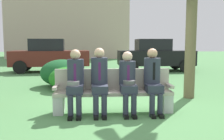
# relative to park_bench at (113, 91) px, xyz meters

# --- Properties ---
(ground_plane) EXTENTS (80.00, 80.00, 0.00)m
(ground_plane) POSITION_rel_park_bench_xyz_m (0.32, 0.11, -0.44)
(ground_plane) COLOR #4E854C
(park_bench) EXTENTS (2.44, 0.44, 0.90)m
(park_bench) POSITION_rel_park_bench_xyz_m (0.00, 0.00, 0.00)
(park_bench) COLOR #B7AD9E
(park_bench) RESTS_ON ground
(seated_man_leftmost) EXTENTS (0.34, 0.72, 1.32)m
(seated_man_leftmost) POSITION_rel_park_bench_xyz_m (-0.78, -0.13, 0.29)
(seated_man_leftmost) COLOR #2D3342
(seated_man_leftmost) RESTS_ON ground
(seated_man_centerleft) EXTENTS (0.34, 0.72, 1.35)m
(seated_man_centerleft) POSITION_rel_park_bench_xyz_m (-0.29, -0.13, 0.31)
(seated_man_centerleft) COLOR #2D3342
(seated_man_centerleft) RESTS_ON ground
(seated_man_centerright) EXTENTS (0.34, 0.72, 1.27)m
(seated_man_centerright) POSITION_rel_park_bench_xyz_m (0.29, -0.14, 0.27)
(seated_man_centerright) COLOR #2D3342
(seated_man_centerright) RESTS_ON ground
(seated_man_rightmost) EXTENTS (0.34, 0.72, 1.34)m
(seated_man_rightmost) POSITION_rel_park_bench_xyz_m (0.81, -0.13, 0.31)
(seated_man_rightmost) COLOR #2D3342
(seated_man_rightmost) RESTS_ON ground
(shrub_near_bench) EXTENTS (1.45, 1.33, 0.91)m
(shrub_near_bench) POSITION_rel_park_bench_xyz_m (-1.48, 3.27, 0.01)
(shrub_near_bench) COLOR #1A5629
(shrub_near_bench) RESTS_ON ground
(shrub_mid_lawn) EXTENTS (1.16, 1.07, 0.73)m
(shrub_mid_lawn) POSITION_rel_park_bench_xyz_m (-1.20, 2.47, -0.08)
(shrub_mid_lawn) COLOR #23781F
(shrub_mid_lawn) RESTS_ON ground
(parked_car_near) EXTENTS (4.01, 1.96, 1.68)m
(parked_car_near) POSITION_rel_park_bench_xyz_m (-2.65, 7.69, 0.40)
(parked_car_near) COLOR #591E19
(parked_car_near) RESTS_ON ground
(parked_car_far) EXTENTS (3.90, 1.70, 1.68)m
(parked_car_far) POSITION_rel_park_bench_xyz_m (2.82, 7.60, 0.40)
(parked_car_far) COLOR black
(parked_car_far) RESTS_ON ground
(building_backdrop) EXTENTS (12.42, 8.06, 11.24)m
(building_backdrop) POSITION_rel_park_bench_xyz_m (-2.85, 22.28, 5.21)
(building_backdrop) COLOR #C7A899
(building_backdrop) RESTS_ON ground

